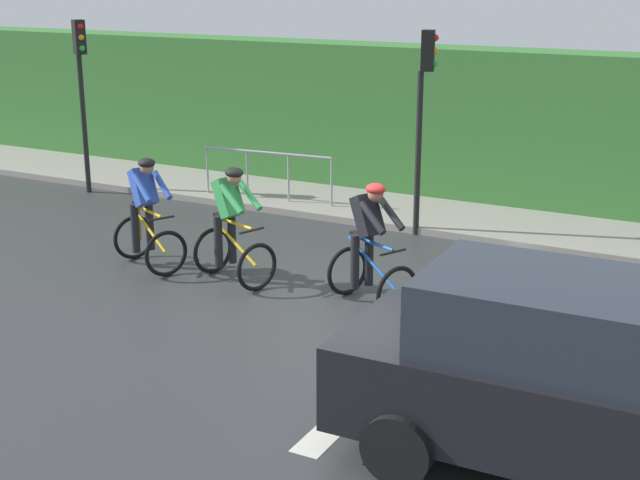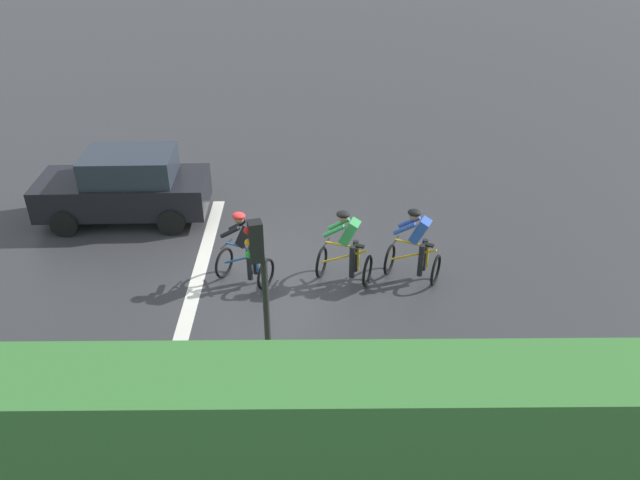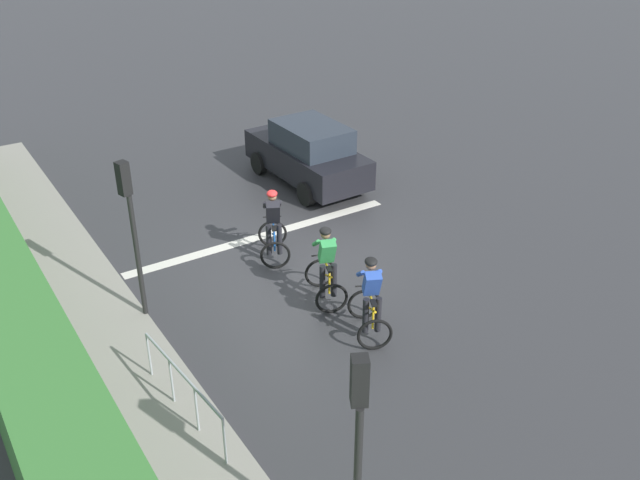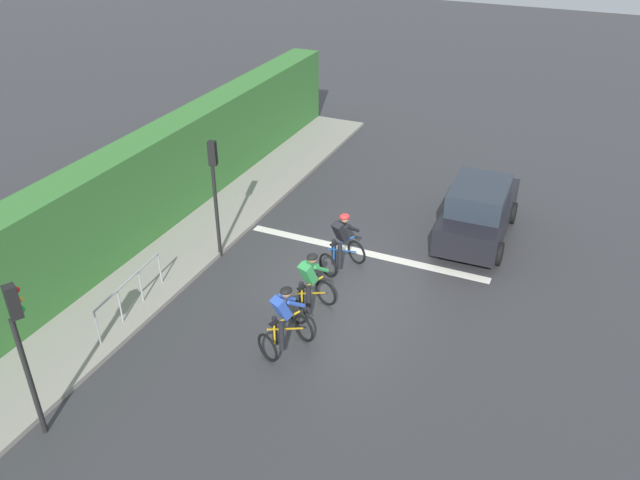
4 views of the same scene
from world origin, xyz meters
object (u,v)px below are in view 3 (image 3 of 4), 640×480
at_px(cyclist_second, 326,267).
at_px(cyclist_lead, 371,300).
at_px(car_black, 308,153).
at_px(traffic_light_near_crossing, 130,218).
at_px(cyclist_mid, 273,227).
at_px(traffic_light_far_junction, 358,436).
at_px(pedestrian_railing_kerbside, 183,385).

bearing_deg(cyclist_second, cyclist_lead, 92.00).
height_order(cyclist_lead, car_black, car_black).
distance_m(cyclist_lead, cyclist_second, 1.46).
distance_m(car_black, traffic_light_near_crossing, 7.46).
xyz_separation_m(cyclist_second, cyclist_mid, (0.05, -2.11, 0.00)).
height_order(cyclist_mid, car_black, car_black).
xyz_separation_m(car_black, traffic_light_far_junction, (5.90, 10.70, 1.35)).
bearing_deg(car_black, cyclist_mid, 47.92).
distance_m(cyclist_lead, traffic_light_far_junction, 5.21).
bearing_deg(cyclist_mid, pedestrian_railing_kerbside, 45.39).
bearing_deg(cyclist_second, cyclist_mid, -88.52).
distance_m(cyclist_second, car_black, 6.02).
height_order(car_black, traffic_light_near_crossing, traffic_light_near_crossing).
relative_size(cyclist_lead, cyclist_second, 1.00).
relative_size(cyclist_second, cyclist_mid, 1.00).
distance_m(cyclist_second, pedestrian_railing_kerbside, 4.25).
distance_m(traffic_light_near_crossing, pedestrian_railing_kerbside, 3.58).
bearing_deg(traffic_light_near_crossing, traffic_light_far_junction, 92.90).
bearing_deg(cyclist_lead, car_black, -112.39).
xyz_separation_m(cyclist_lead, cyclist_second, (0.05, -1.45, 0.00)).
distance_m(cyclist_mid, car_black, 4.32).
height_order(cyclist_lead, traffic_light_near_crossing, traffic_light_near_crossing).
bearing_deg(car_black, traffic_light_near_crossing, 31.61).
bearing_deg(cyclist_second, pedestrian_railing_kerbside, 24.46).
bearing_deg(traffic_light_near_crossing, car_black, -148.39).
xyz_separation_m(cyclist_second, car_black, (-2.84, -5.31, 0.08)).
distance_m(cyclist_second, traffic_light_far_junction, 6.36).
xyz_separation_m(traffic_light_far_junction, pedestrian_railing_kerbside, (0.81, -3.63, -1.47)).
distance_m(cyclist_second, traffic_light_near_crossing, 3.97).
height_order(cyclist_second, traffic_light_far_junction, traffic_light_far_junction).
relative_size(cyclist_mid, traffic_light_far_junction, 0.50).
bearing_deg(pedestrian_railing_kerbside, traffic_light_near_crossing, -98.17).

